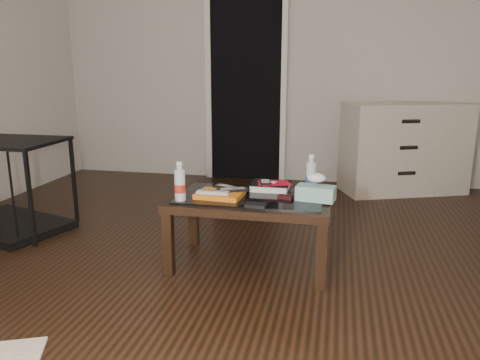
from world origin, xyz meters
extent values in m
plane|color=black|center=(0.00, 0.00, 0.00)|extent=(5.00, 5.00, 0.00)
plane|color=#BCB8AD|center=(0.00, 2.50, 1.35)|extent=(5.00, 0.00, 5.00)
cube|color=black|center=(-0.40, 2.47, 1.00)|extent=(0.80, 0.05, 2.00)
cube|color=silver|center=(-0.82, 2.44, 1.00)|extent=(0.06, 0.04, 2.04)
cube|color=silver|center=(0.02, 2.44, 1.00)|extent=(0.06, 0.04, 2.04)
cube|color=black|center=(-0.37, -0.13, 0.20)|extent=(0.06, 0.06, 0.40)
cube|color=black|center=(0.55, -0.13, 0.20)|extent=(0.06, 0.06, 0.40)
cube|color=black|center=(-0.37, 0.39, 0.20)|extent=(0.06, 0.06, 0.40)
cube|color=black|center=(0.55, 0.39, 0.20)|extent=(0.06, 0.06, 0.40)
cube|color=black|center=(0.09, 0.13, 0.43)|extent=(1.00, 0.60, 0.05)
cube|color=black|center=(0.09, 0.13, 0.46)|extent=(0.90, 0.50, 0.01)
cube|color=beige|center=(1.28, 2.23, 0.45)|extent=(1.30, 0.90, 0.90)
cylinder|color=black|center=(1.28, 1.97, 0.25)|extent=(0.18, 0.10, 0.04)
cylinder|color=black|center=(1.28, 1.97, 0.50)|extent=(0.18, 0.10, 0.04)
cylinder|color=black|center=(1.28, 1.97, 0.75)|extent=(0.18, 0.10, 0.04)
cube|color=black|center=(-1.90, 0.39, 0.03)|extent=(1.04, 0.84, 0.06)
cube|color=black|center=(-1.47, 0.11, 0.35)|extent=(0.03, 0.03, 0.70)
cube|color=black|center=(-1.47, 0.67, 0.35)|extent=(0.03, 0.03, 0.70)
cube|color=orange|center=(-0.09, 0.06, 0.48)|extent=(0.30, 0.23, 0.03)
cube|color=#A9AAAE|center=(-0.12, 0.01, 0.50)|extent=(0.20, 0.05, 0.02)
cube|color=black|center=(-0.02, 0.09, 0.50)|extent=(0.20, 0.13, 0.02)
cube|color=black|center=(-0.06, 0.14, 0.50)|extent=(0.20, 0.14, 0.02)
cube|color=black|center=(0.19, 0.30, 0.48)|extent=(0.25, 0.20, 0.05)
cube|color=#B30B23|center=(0.21, 0.30, 0.51)|extent=(0.22, 0.18, 0.01)
cube|color=black|center=(0.17, 0.26, 0.52)|extent=(0.08, 0.12, 0.02)
cube|color=black|center=(0.32, 0.10, 0.47)|extent=(0.10, 0.06, 0.02)
cube|color=black|center=(0.17, -0.11, 0.47)|extent=(0.12, 0.08, 0.02)
cylinder|color=#B5BAC0|center=(-0.30, -0.06, 0.58)|extent=(0.07, 0.07, 0.24)
cylinder|color=silver|center=(0.46, 0.33, 0.58)|extent=(0.08, 0.08, 0.24)
cube|color=teal|center=(0.50, 0.11, 0.51)|extent=(0.25, 0.16, 0.09)
camera|label=1|loc=(0.61, -2.66, 1.26)|focal=35.00mm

